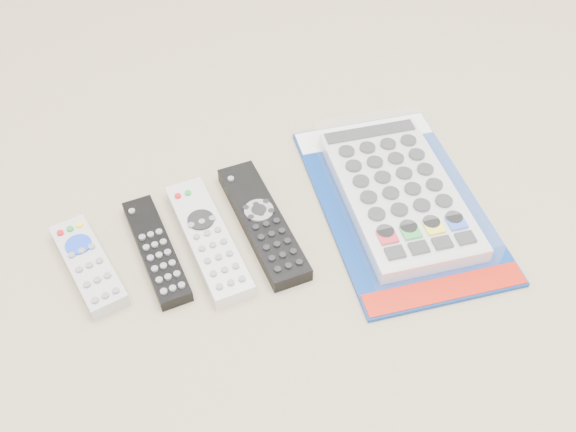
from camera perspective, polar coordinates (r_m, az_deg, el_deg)
name	(u,v)px	position (r m, az deg, el deg)	size (l,w,h in m)	color
remote_small_grey	(88,265)	(0.86, -17.33, -4.16)	(0.06, 0.16, 0.02)	#AEAFB1
remote_slim_black	(156,250)	(0.86, -11.63, -2.99)	(0.05, 0.19, 0.02)	black
remote_silver_dvd	(208,239)	(0.86, -7.11, -2.05)	(0.06, 0.21, 0.02)	silver
remote_large_black	(263,222)	(0.87, -2.28, -0.55)	(0.07, 0.22, 0.02)	black
jumbo_remote_packaged	(399,191)	(0.91, 9.82, 2.18)	(0.28, 0.39, 0.05)	navy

